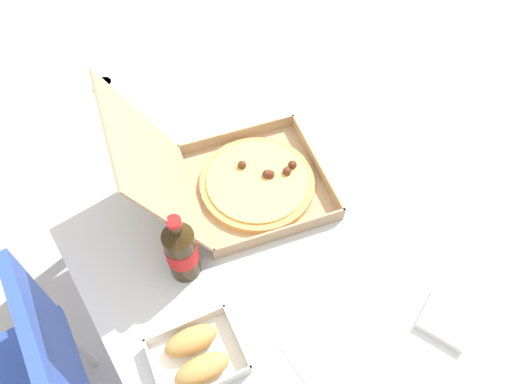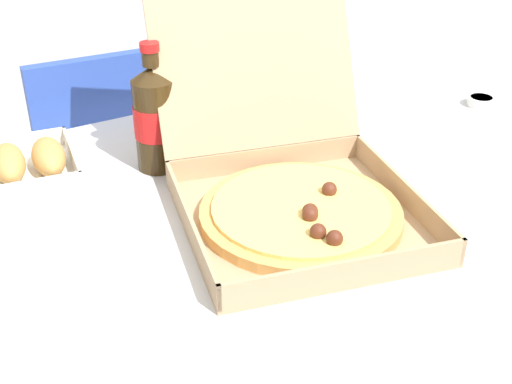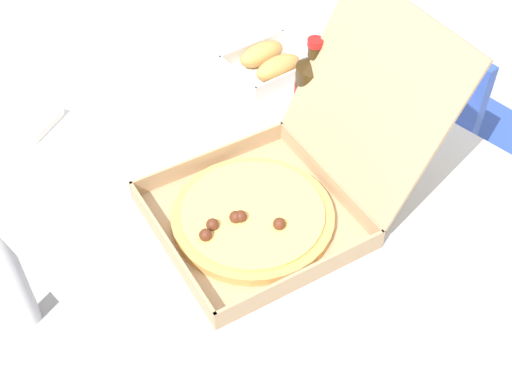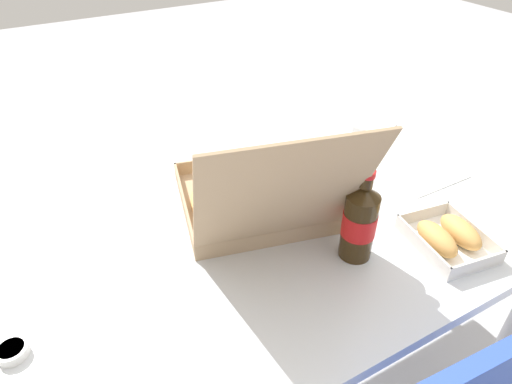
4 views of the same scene
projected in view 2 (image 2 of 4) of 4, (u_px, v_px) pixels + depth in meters
dining_table at (257, 243)px, 1.11m from camera, size 1.37×0.87×0.74m
chair at (110, 177)px, 1.69m from camera, size 0.42×0.42×0.83m
pizza_box_open at (292, 181)px, 1.03m from camera, size 0.46×0.57×0.36m
bread_side_box at (29, 162)px, 1.14m from camera, size 0.18×0.21×0.06m
cola_bottle at (155, 117)px, 1.13m from camera, size 0.07×0.07×0.22m
dipping_sauce_cup at (481, 101)px, 1.42m from camera, size 0.06×0.06×0.02m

